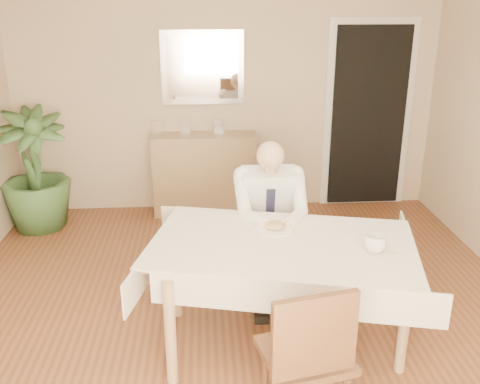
{
  "coord_description": "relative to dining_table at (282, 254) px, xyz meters",
  "views": [
    {
      "loc": [
        -0.24,
        -3.19,
        2.26
      ],
      "look_at": [
        0.0,
        0.35,
        0.95
      ],
      "focal_mm": 40.0,
      "sensor_mm": 36.0,
      "label": 1
    }
  ],
  "objects": [
    {
      "name": "room",
      "position": [
        -0.24,
        0.08,
        0.63
      ],
      "size": [
        5.0,
        5.02,
        2.6
      ],
      "color": "brown",
      "rests_on": "ground"
    },
    {
      "name": "doorway",
      "position": [
        1.31,
        2.54,
        0.33
      ],
      "size": [
        0.96,
        0.07,
        2.1
      ],
      "color": "silver",
      "rests_on": "ground"
    },
    {
      "name": "mirror",
      "position": [
        -0.49,
        2.55,
        0.88
      ],
      "size": [
        0.86,
        0.04,
        0.76
      ],
      "color": "silver",
      "rests_on": "room"
    },
    {
      "name": "dining_table",
      "position": [
        0.0,
        0.0,
        0.0
      ],
      "size": [
        1.94,
        1.41,
        0.75
      ],
      "rotation": [
        0.0,
        0.0,
        -0.23
      ],
      "color": "#927A53",
      "rests_on": "ground"
    },
    {
      "name": "chair_far",
      "position": [
        -0.0,
        0.88,
        -0.19
      ],
      "size": [
        0.43,
        0.44,
        0.86
      ],
      "rotation": [
        0.0,
        0.0,
        0.07
      ],
      "color": "#452A17",
      "rests_on": "ground"
    },
    {
      "name": "chair_near",
      "position": [
        0.02,
        -0.85,
        -0.14
      ],
      "size": [
        0.53,
        0.53,
        0.93
      ],
      "rotation": [
        0.0,
        0.0,
        0.22
      ],
      "color": "#452A17",
      "rests_on": "ground"
    },
    {
      "name": "seated_man",
      "position": [
        -0.0,
        0.59,
        0.02
      ],
      "size": [
        0.48,
        0.72,
        1.24
      ],
      "color": "white",
      "rests_on": "ground"
    },
    {
      "name": "plate",
      "position": [
        -0.02,
        0.2,
        0.09
      ],
      "size": [
        0.26,
        0.26,
        0.02
      ],
      "primitive_type": "cylinder",
      "color": "white",
      "rests_on": "dining_table"
    },
    {
      "name": "food",
      "position": [
        -0.02,
        0.2,
        0.11
      ],
      "size": [
        0.14,
        0.14,
        0.06
      ],
      "primitive_type": "ellipsoid",
      "color": "olive",
      "rests_on": "dining_table"
    },
    {
      "name": "knife",
      "position": [
        0.02,
        0.14,
        0.11
      ],
      "size": [
        0.01,
        0.13,
        0.01
      ],
      "primitive_type": "cylinder",
      "rotation": [
        1.57,
        0.0,
        0.0
      ],
      "color": "silver",
      "rests_on": "dining_table"
    },
    {
      "name": "fork",
      "position": [
        -0.06,
        0.14,
        0.11
      ],
      "size": [
        0.01,
        0.13,
        0.01
      ],
      "primitive_type": "cylinder",
      "rotation": [
        1.57,
        0.0,
        0.0
      ],
      "color": "silver",
      "rests_on": "dining_table"
    },
    {
      "name": "coffee_mug",
      "position": [
        0.56,
        -0.17,
        0.14
      ],
      "size": [
        0.17,
        0.17,
        0.11
      ],
      "primitive_type": "imported",
      "rotation": [
        0.0,
        0.0,
        -0.3
      ],
      "color": "white",
      "rests_on": "dining_table"
    },
    {
      "name": "sideboard",
      "position": [
        -0.49,
        2.4,
        -0.23
      ],
      "size": [
        1.11,
        0.42,
        0.88
      ],
      "primitive_type": "cube",
      "rotation": [
        0.0,
        0.0,
        -0.04
      ],
      "color": "#927A53",
      "rests_on": "ground"
    },
    {
      "name": "photo_frame_left",
      "position": [
        -0.99,
        2.48,
        0.28
      ],
      "size": [
        0.1,
        0.02,
        0.14
      ],
      "primitive_type": "cube",
      "color": "silver",
      "rests_on": "sideboard"
    },
    {
      "name": "photo_frame_center",
      "position": [
        -0.69,
        2.47,
        0.28
      ],
      "size": [
        0.1,
        0.02,
        0.14
      ],
      "primitive_type": "cube",
      "color": "silver",
      "rests_on": "sideboard"
    },
    {
      "name": "photo_frame_right",
      "position": [
        -0.33,
        2.46,
        0.28
      ],
      "size": [
        0.1,
        0.02,
        0.14
      ],
      "primitive_type": "cube",
      "color": "silver",
      "rests_on": "sideboard"
    },
    {
      "name": "potted_palm",
      "position": [
        -2.19,
        2.09,
        -0.05
      ],
      "size": [
        0.88,
        0.88,
        1.23
      ],
      "primitive_type": "imported",
      "rotation": [
        0.0,
        0.0,
        0.34
      ],
      "color": "#305227",
      "rests_on": "ground"
    }
  ]
}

